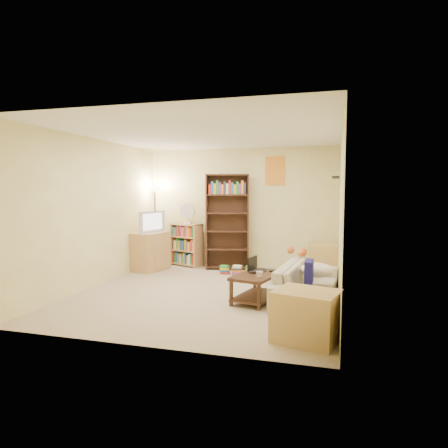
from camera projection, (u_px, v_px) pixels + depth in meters
The scene contains 19 objects.
room at pixel (208, 191), 6.22m from camera, with size 4.50×4.54×2.52m.
sofa at pixel (307, 283), 5.87m from camera, with size 0.91×1.92×0.54m, color #BCB19C.
navy_pillow at pixel (309, 272), 5.45m from camera, with size 0.36×0.11×0.32m, color navy.
cream_blanket at pixel (317, 270), 5.85m from camera, with size 0.50×0.36×0.21m, color silver.
tabby_cat at pixel (300, 252), 6.59m from camera, with size 0.43×0.18×0.15m.
coffee_table at pixel (257, 284), 5.86m from camera, with size 0.70×1.00×0.40m.
laptop at pixel (260, 271), 5.98m from camera, with size 0.37×0.40×0.03m, color black.
laptop_screen at pixel (252, 263), 6.04m from camera, with size 0.01×0.30×0.20m, color white.
mug at pixel (260, 275), 5.61m from camera, with size 0.14×0.14×0.09m, color silver.
tv_remote at pixel (271, 270), 6.06m from camera, with size 0.05×0.16×0.02m, color black.
tv_stand at pixel (150, 251), 8.12m from camera, with size 0.51×0.72×0.77m, color tan.
television at pixel (149, 222), 8.07m from camera, with size 0.29×0.76×0.44m, color black.
tall_bookshelf at pixel (227, 219), 8.18m from camera, with size 0.92×0.49×1.95m.
short_bookshelf at pixel (186, 245), 8.59m from camera, with size 0.76×0.52×0.91m.
desk_fan at pixel (188, 213), 8.47m from camera, with size 0.32×0.18×0.44m.
floor_lamp at pixel (155, 203), 8.53m from camera, with size 0.29×0.29×1.70m.
side_table at pixel (323, 260), 7.60m from camera, with size 0.53×0.53×0.61m, color tan.
end_cabinet at pixel (306, 316), 4.34m from camera, with size 0.66×0.55×0.55m, color tan.
book_stacks at pixel (239, 271), 7.56m from camera, with size 0.76×0.38×0.24m.
Camera 1 is at (1.93, -5.93, 1.65)m, focal length 32.00 mm.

